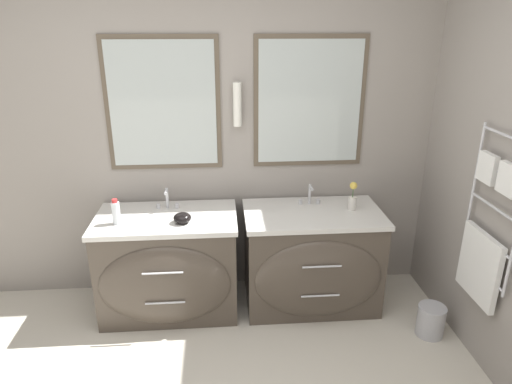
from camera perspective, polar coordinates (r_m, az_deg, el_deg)
wall_back at (r=3.55m, az=-6.18°, el=7.35°), size 5.13×0.14×2.60m
wall_right at (r=3.08m, az=28.76°, el=2.45°), size 0.13×3.66×2.60m
vanity_left at (r=3.54m, az=-10.86°, el=-8.99°), size 1.03×0.68×0.78m
vanity_right at (r=3.58m, az=7.03°, el=-8.39°), size 1.03×0.68×0.78m
faucet_left at (r=3.51m, az=-11.06°, el=-0.92°), size 0.17×0.10×0.16m
faucet_right at (r=3.55m, az=6.76°, el=-0.41°), size 0.17×0.10×0.16m
toiletry_bottle at (r=3.33m, az=-17.10°, el=-2.47°), size 0.06×0.06×0.19m
amenity_bowl at (r=3.26m, az=-9.19°, el=-3.21°), size 0.13×0.13×0.08m
flower_vase at (r=3.50m, az=11.98°, el=-0.72°), size 0.06×0.06×0.22m
waste_bin at (r=3.60m, az=21.01°, el=-14.69°), size 0.20×0.20×0.23m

